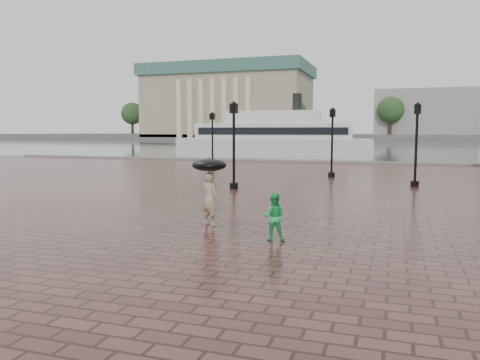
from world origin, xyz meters
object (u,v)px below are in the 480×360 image
at_px(adult_pedestrian, 210,199).
at_px(ferry_near, 274,138).
at_px(street_lamps, 338,142).
at_px(child_pedestrian, 274,217).

bearing_deg(adult_pedestrian, ferry_near, -59.53).
distance_m(street_lamps, child_pedestrian, 18.36).
distance_m(adult_pedestrian, child_pedestrian, 2.83).
relative_size(adult_pedestrian, child_pedestrian, 1.30).
bearing_deg(child_pedestrian, adult_pedestrian, -41.48).
height_order(child_pedestrian, ferry_near, ferry_near).
bearing_deg(child_pedestrian, street_lamps, -100.37).
xyz_separation_m(adult_pedestrian, ferry_near, (-7.99, 39.42, 1.34)).
bearing_deg(child_pedestrian, ferry_near, -87.49).
bearing_deg(street_lamps, ferry_near, 113.87).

